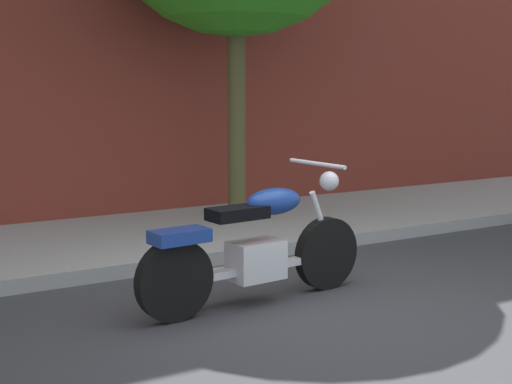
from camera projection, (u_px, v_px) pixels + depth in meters
ground_plane at (333, 312)px, 5.81m from camera, size 60.00×60.00×0.00m
sidewalk at (176, 235)px, 8.35m from camera, size 23.50×2.49×0.14m
motorcycle at (255, 247)px, 5.95m from camera, size 2.16×0.70×1.13m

